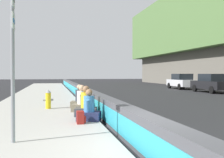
% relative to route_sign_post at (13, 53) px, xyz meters
% --- Properties ---
extents(ground_plane, '(160.00, 160.00, 0.00)m').
position_rel_route_sign_post_xyz_m(ground_plane, '(-1.14, -2.87, -2.21)').
color(ground_plane, '#232326').
rests_on(ground_plane, ground).
extents(jersey_barrier, '(76.00, 0.45, 0.85)m').
position_rel_route_sign_post_xyz_m(jersey_barrier, '(-1.14, -2.86, -1.79)').
color(jersey_barrier, '#47474C').
rests_on(jersey_barrier, ground_plane).
extents(route_sign_post, '(0.44, 0.09, 3.60)m').
position_rel_route_sign_post_xyz_m(route_sign_post, '(0.00, 0.00, 0.00)').
color(route_sign_post, gray).
rests_on(route_sign_post, sidewalk_strip).
extents(fire_hydrant, '(0.26, 0.46, 0.88)m').
position_rel_route_sign_post_xyz_m(fire_hydrant, '(6.05, -0.71, -1.62)').
color(fire_hydrant, gold).
rests_on(fire_hydrant, sidewalk_strip).
extents(seated_person_foreground, '(0.86, 0.93, 1.07)m').
position_rel_route_sign_post_xyz_m(seated_person_foreground, '(2.62, -2.11, -1.74)').
color(seated_person_foreground, '#23284C').
rests_on(seated_person_foreground, sidewalk_strip).
extents(seated_person_middle, '(0.85, 0.94, 1.13)m').
position_rel_route_sign_post_xyz_m(seated_person_middle, '(3.61, -2.13, -1.72)').
color(seated_person_middle, '#424247').
rests_on(seated_person_middle, sidewalk_strip).
extents(seated_person_rear, '(0.88, 0.96, 1.12)m').
position_rel_route_sign_post_xyz_m(seated_person_rear, '(4.87, -2.10, -1.72)').
color(seated_person_rear, '#706651').
rests_on(seated_person_rear, sidewalk_strip).
extents(seated_person_far, '(0.81, 0.89, 1.08)m').
position_rel_route_sign_post_xyz_m(seated_person_far, '(6.19, -2.13, -1.73)').
color(seated_person_far, '#706651').
rests_on(seated_person_far, sidewalk_strip).
extents(backpack, '(0.32, 0.28, 0.40)m').
position_rel_route_sign_post_xyz_m(backpack, '(2.04, -1.76, -1.88)').
color(backpack, maroon).
rests_on(backpack, sidewalk_strip).
extents(parked_car_fourth, '(4.50, 1.95, 1.71)m').
position_rel_route_sign_post_xyz_m(parked_car_fourth, '(15.71, -15.13, -1.35)').
color(parked_car_fourth, black).
rests_on(parked_car_fourth, ground_plane).
extents(parked_car_midline, '(4.57, 2.09, 1.71)m').
position_rel_route_sign_post_xyz_m(parked_car_midline, '(21.49, -15.08, -1.35)').
color(parked_car_midline, silver).
rests_on(parked_car_midline, ground_plane).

